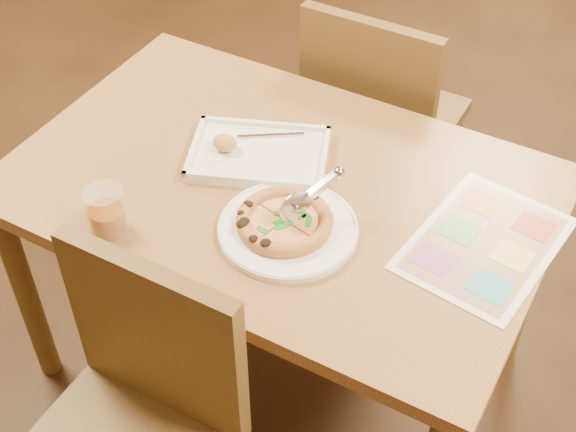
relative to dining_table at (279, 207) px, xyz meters
The scene contains 9 objects.
dining_table is the anchor object (origin of this frame).
chair_near 0.61m from the dining_table, 90.00° to the right, with size 0.42×0.42×0.47m.
chair_far 0.61m from the dining_table, 90.00° to the left, with size 0.42×0.42×0.47m.
plate 0.20m from the dining_table, 53.06° to the right, with size 0.32×0.32×0.02m, color white.
pizza 0.20m from the dining_table, 55.57° to the right, with size 0.22×0.22×0.03m.
pizza_cutter 0.24m from the dining_table, 34.43° to the right, with size 0.08×0.15×0.09m.
appetizer_tray 0.14m from the dining_table, 151.48° to the left, with size 0.40×0.34×0.06m.
glass_tumbler 0.44m from the dining_table, 127.63° to the right, with size 0.09×0.09×0.11m.
menu 0.52m from the dining_table, ahead, with size 0.28×0.40×0.01m, color silver.
Camera 1 is at (0.73, -1.26, 2.01)m, focal length 50.00 mm.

